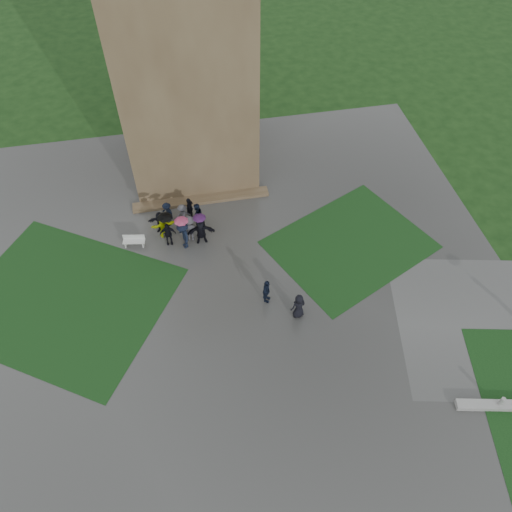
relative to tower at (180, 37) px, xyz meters
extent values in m
plane|color=black|center=(0.00, -15.00, -9.00)|extent=(120.00, 120.00, 0.00)
cube|color=#353533|center=(0.00, -13.00, -8.99)|extent=(34.00, 34.00, 0.02)
cube|color=black|center=(-8.50, -11.00, -8.97)|extent=(14.10, 13.46, 0.01)
cube|color=black|center=(8.50, -10.00, -8.97)|extent=(11.12, 10.15, 0.01)
cube|color=brown|center=(0.00, 0.00, 0.00)|extent=(8.00, 8.00, 18.00)
cube|color=brown|center=(0.00, -4.40, -8.87)|extent=(9.00, 0.80, 0.22)
cylinder|color=gray|center=(12.26, -21.31, -8.55)|extent=(0.20, 0.20, 0.90)
cube|color=silver|center=(-4.48, -7.61, -8.59)|extent=(1.38, 0.62, 0.05)
cube|color=silver|center=(-5.00, -7.52, -8.79)|extent=(0.13, 0.36, 0.37)
cube|color=silver|center=(-3.95, -7.71, -8.79)|extent=(0.13, 0.36, 0.37)
cube|color=silver|center=(-4.44, -7.42, -8.39)|extent=(1.32, 0.27, 0.35)
imported|color=black|center=(-0.24, -7.16, -8.25)|extent=(0.61, 1.40, 1.46)
imported|color=black|center=(-0.47, -6.66, -8.07)|extent=(1.02, 0.91, 1.83)
imported|color=black|center=(-0.85, -5.86, -8.14)|extent=(0.91, 1.13, 1.68)
imported|color=#46454B|center=(-1.33, -6.27, -8.20)|extent=(1.07, 0.65, 1.56)
imported|color=black|center=(-2.26, -5.83, -8.24)|extent=(0.95, 1.06, 1.48)
imported|color=black|center=(-2.76, -6.69, -8.19)|extent=(1.55, 1.14, 1.59)
imported|color=#C7D80C|center=(-2.59, -7.11, -8.18)|extent=(1.54, 0.75, 1.59)
imported|color=black|center=(-2.37, -7.78, -8.15)|extent=(0.99, 0.58, 1.66)
imported|color=black|center=(-1.45, -8.22, -8.01)|extent=(0.94, 1.38, 1.94)
imported|color=#46454B|center=(-1.02, -7.70, -8.04)|extent=(1.26, 0.73, 1.88)
imported|color=black|center=(-0.38, -8.00, -8.08)|extent=(1.67, 0.62, 1.80)
imported|color=pink|center=(-1.45, -8.22, -6.91)|extent=(0.81, 0.81, 0.71)
imported|color=#692C7A|center=(-0.38, -8.00, -7.06)|extent=(0.75, 0.75, 0.66)
imported|color=black|center=(-2.37, -7.78, -6.87)|extent=(0.86, 0.86, 0.76)
imported|color=black|center=(2.62, -13.11, -8.14)|extent=(0.97, 1.14, 1.68)
imported|color=black|center=(4.11, -14.40, -8.13)|extent=(0.95, 0.77, 1.70)
camera|label=1|loc=(-0.98, -28.88, 13.95)|focal=35.00mm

